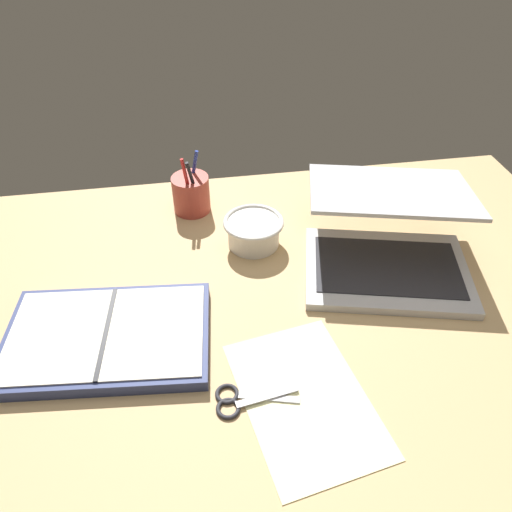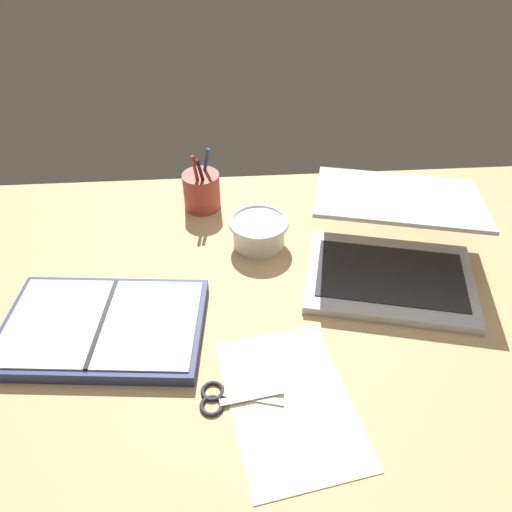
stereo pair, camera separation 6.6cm
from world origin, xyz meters
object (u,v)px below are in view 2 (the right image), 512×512
Objects in this scene: pen_cup at (202,191)px; bowl at (259,231)px; scissors at (223,398)px; planner at (104,326)px; laptop at (393,250)px.

bowl is at bearing -50.91° from pen_cup.
scissors is (3.64, -54.89, -4.23)cm from pen_cup.
pen_cup is at bearing 96.82° from scissors.
scissors is at bearing -31.48° from planner.
planner is 2.77× the size of scissors.
pen_cup is 42.83cm from planner.
planner is 26.43cm from scissors.
scissors is (21.08, -15.90, -1.01)cm from planner.
laptop is 28.42cm from bowl.
planner reaches higher than scissors.
bowl is 38.18cm from planner.
laptop is 3.12× the size of bowl.
bowl is 19.79cm from pen_cup.
planner is (-56.11, -12.87, -4.10)cm from laptop.
bowl is 0.97× the size of scissors.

